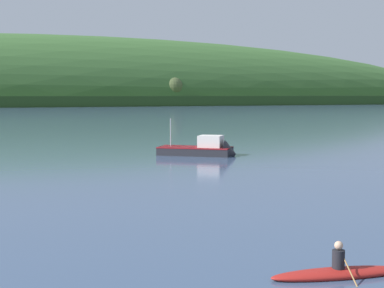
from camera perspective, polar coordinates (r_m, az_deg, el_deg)
far_shoreline_hill at (r=262.23m, az=-11.10°, el=3.80°), size 552.39×84.60×61.27m
fishing_boat_moored at (r=43.95m, az=1.17°, el=-0.71°), size 6.00×5.32×3.60m
canoe_with_paddler at (r=15.45m, az=14.17°, el=-12.15°), size 3.66×1.62×1.02m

